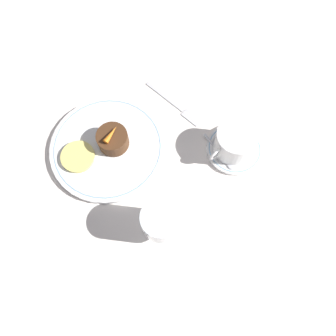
# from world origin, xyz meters

# --- Properties ---
(ground_plane) EXTENTS (3.00, 3.00, 0.00)m
(ground_plane) POSITION_xyz_m (0.00, 0.00, 0.00)
(ground_plane) COLOR white
(dinner_plate) EXTENTS (0.27, 0.27, 0.01)m
(dinner_plate) POSITION_xyz_m (0.01, -0.05, 0.01)
(dinner_plate) COLOR white
(dinner_plate) RESTS_ON ground_plane
(saucer) EXTENTS (0.13, 0.13, 0.01)m
(saucer) POSITION_xyz_m (-0.23, 0.13, 0.01)
(saucer) COLOR white
(saucer) RESTS_ON ground_plane
(coffee_cup) EXTENTS (0.12, 0.09, 0.07)m
(coffee_cup) POSITION_xyz_m (-0.23, 0.12, 0.05)
(coffee_cup) COLOR white
(coffee_cup) RESTS_ON saucer
(spoon) EXTENTS (0.02, 0.11, 0.00)m
(spoon) POSITION_xyz_m (-0.20, 0.12, 0.01)
(spoon) COLOR silver
(spoon) RESTS_ON saucer
(wine_glass) EXTENTS (0.08, 0.08, 0.11)m
(wine_glass) POSITION_xyz_m (0.01, 0.18, 0.07)
(wine_glass) COLOR silver
(wine_glass) RESTS_ON ground_plane
(fork) EXTENTS (0.05, 0.17, 0.01)m
(fork) POSITION_xyz_m (-0.19, -0.04, 0.00)
(fork) COLOR silver
(fork) RESTS_ON ground_plane
(dessert_cake) EXTENTS (0.07, 0.07, 0.04)m
(dessert_cake) POSITION_xyz_m (-0.01, -0.05, 0.03)
(dessert_cake) COLOR #4C2D19
(dessert_cake) RESTS_ON dinner_plate
(carrot_garnish) EXTENTS (0.05, 0.03, 0.01)m
(carrot_garnish) POSITION_xyz_m (-0.01, -0.05, 0.06)
(carrot_garnish) COLOR orange
(carrot_garnish) RESTS_ON dessert_cake
(pineapple_slice) EXTENTS (0.08, 0.08, 0.01)m
(pineapple_slice) POSITION_xyz_m (0.08, -0.06, 0.02)
(pineapple_slice) COLOR #EFE075
(pineapple_slice) RESTS_ON dinner_plate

